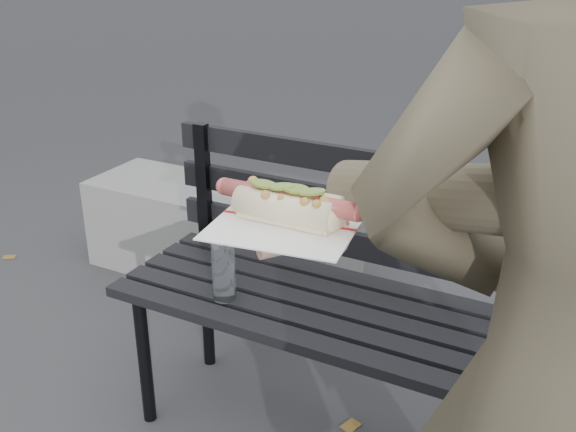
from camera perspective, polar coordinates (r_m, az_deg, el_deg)
name	(u,v)px	position (r m, az deg, el deg)	size (l,w,h in m)	color
park_bench	(380,290)	(1.88, 7.80, -6.26)	(1.50, 0.44, 0.88)	black
concrete_block	(220,234)	(2.97, -5.76, -1.54)	(1.20, 0.40, 0.40)	slate
held_hotdog	(443,205)	(0.88, 12.96, 0.89)	(0.63, 0.30, 0.20)	#4D4533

